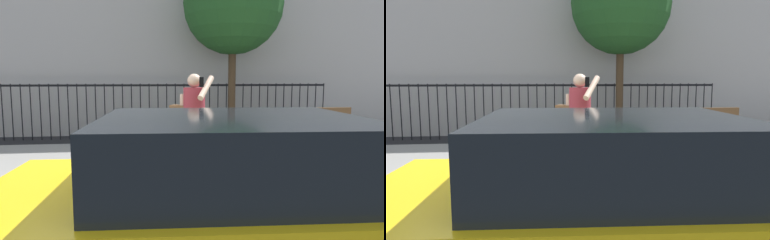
% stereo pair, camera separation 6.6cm
% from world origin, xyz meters
% --- Properties ---
extents(ground_plane, '(60.00, 60.00, 0.00)m').
position_xyz_m(ground_plane, '(0.00, 0.00, 0.00)').
color(ground_plane, black).
extents(sidewalk, '(28.00, 4.40, 0.15)m').
position_xyz_m(sidewalk, '(0.00, 2.20, 0.07)').
color(sidewalk, gray).
rests_on(sidewalk, ground).
extents(building_facade, '(28.00, 4.00, 9.05)m').
position_xyz_m(building_facade, '(0.00, 8.50, 4.52)').
color(building_facade, '#BCB7B2').
rests_on(building_facade, ground).
extents(iron_fence, '(12.03, 0.04, 1.60)m').
position_xyz_m(iron_fence, '(0.00, 5.90, 1.02)').
color(iron_fence, black).
rests_on(iron_fence, ground).
extents(taxi_yellow, '(4.28, 2.02, 1.45)m').
position_xyz_m(taxi_yellow, '(1.50, -1.57, 0.70)').
color(taxi_yellow, yellow).
rests_on(taxi_yellow, ground).
extents(pedestrian_on_phone, '(0.72, 0.61, 1.67)m').
position_xyz_m(pedestrian_on_phone, '(1.36, 1.16, 1.12)').
color(pedestrian_on_phone, beige).
rests_on(pedestrian_on_phone, sidewalk).
extents(street_bench, '(1.60, 0.45, 0.95)m').
position_xyz_m(street_bench, '(4.38, 3.19, 0.65)').
color(street_bench, brown).
rests_on(street_bench, sidewalk).
extents(street_tree_near, '(2.76, 2.76, 5.17)m').
position_xyz_m(street_tree_near, '(2.98, 5.39, 3.77)').
color(street_tree_near, '#4C3823').
rests_on(street_tree_near, ground).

